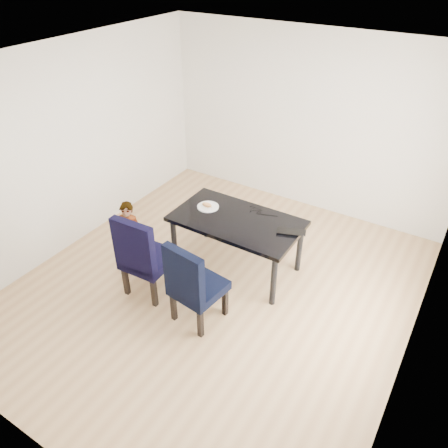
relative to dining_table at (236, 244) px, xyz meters
The scene contains 14 objects.
floor 0.63m from the dining_table, 90.00° to the right, with size 4.50×5.00×0.01m, color tan.
ceiling 2.38m from the dining_table, 90.00° to the right, with size 4.50×5.00×0.01m, color white.
wall_back 2.23m from the dining_table, 90.00° to the left, with size 4.50×0.01×2.70m, color white.
wall_front 3.16m from the dining_table, 90.00° to the right, with size 4.50×0.01×2.70m, color silver.
wall_left 2.51m from the dining_table, 167.50° to the right, with size 0.01×5.00×2.70m, color white.
wall_right 2.51m from the dining_table, 12.50° to the right, with size 0.01×5.00×2.70m, color silver.
dining_table is the anchor object (origin of this frame).
chair_left 1.15m from the dining_table, 126.02° to the right, with size 0.53×0.56×1.11m, color black.
chair_right 1.02m from the dining_table, 83.88° to the right, with size 0.51×0.53×1.06m, color black.
child 1.37m from the dining_table, 149.27° to the right, with size 0.35×0.23×0.96m, color orange.
plate 0.60m from the dining_table, behind, with size 0.28×0.28×0.02m, color silver.
sandwich 0.63m from the dining_table, behind, with size 0.14×0.06×0.06m, color #B97942.
laptop 0.79m from the dining_table, 10.84° to the left, with size 0.34×0.22×0.03m, color black.
cable_tangle 0.48m from the dining_table, 66.96° to the left, with size 0.14×0.14×0.01m, color black.
Camera 1 is at (2.25, -3.42, 3.71)m, focal length 35.00 mm.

